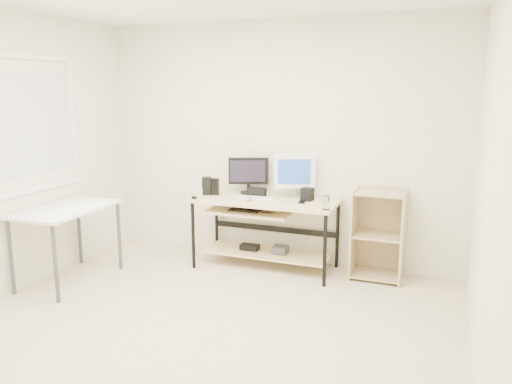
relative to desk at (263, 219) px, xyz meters
The scene contains 16 objects.
room 1.80m from the desk, 93.95° to the right, with size 4.01×4.01×2.62m.
desk is the anchor object (origin of this frame).
side_table 1.97m from the desk, 147.35° to the right, with size 0.60×1.00×0.75m.
shelf_unit 1.19m from the desk, ahead, with size 0.50×0.40×0.90m.
black_monitor 0.54m from the desk, 141.73° to the left, with size 0.42×0.20×0.40m.
white_imac 0.59m from the desk, 33.65° to the left, with size 0.41×0.22×0.46m.
keyboard 0.23m from the desk, behind, with size 0.41×0.12×0.01m, color white.
mouse 0.29m from the desk, 132.94° to the right, with size 0.07×0.11×0.04m, color #ADADB2.
center_speaker 0.30m from the desk, 136.57° to the left, with size 0.19×0.08×0.09m, color black.
speaker_left 0.73m from the desk, behind, with size 0.13×0.13×0.19m.
speaker_right 0.53m from the desk, 12.09° to the left, with size 0.11×0.11×0.13m, color black.
audio_controller 0.64m from the desk, behind, with size 0.09×0.06×0.18m, color black.
volume_puck 0.76m from the desk, 160.52° to the right, with size 0.06×0.06×0.02m, color black.
smartphone 0.47m from the desk, ahead, with size 0.06×0.12×0.01m, color black.
coaster 0.79m from the desk, 18.11° to the right, with size 0.09×0.09×0.01m, color olive.
drinking_glass 0.81m from the desk, 18.11° to the right, with size 0.07×0.07×0.13m, color white.
Camera 1 is at (1.74, -3.12, 1.87)m, focal length 35.00 mm.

